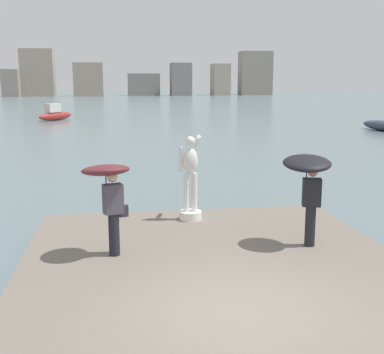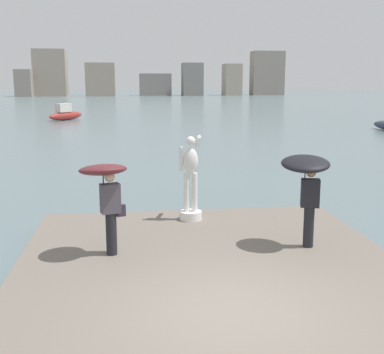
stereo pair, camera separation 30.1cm
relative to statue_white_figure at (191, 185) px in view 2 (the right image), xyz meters
The scene contains 7 objects.
ground_plane 34.86m from the statue_white_figure, 89.98° to the left, with size 400.00×400.00×0.00m, color slate.
pier 3.77m from the statue_white_figure, 89.82° to the right, with size 7.59×9.13×0.40m, color #70665B.
statue_white_figure is the anchor object (origin of this frame).
onlooker_left 3.18m from the statue_white_figure, 129.75° to the right, with size 1.20×1.22×1.93m.
onlooker_right 3.29m from the statue_white_figure, 47.81° to the right, with size 1.24×1.26×2.00m.
boat_near 41.30m from the statue_white_figure, 101.35° to the left, with size 3.54×4.78×1.72m.
distant_skyline 135.19m from the statue_white_figure, 92.36° to the left, with size 97.20×14.80×13.20m.
Camera 2 is at (-1.50, -7.00, 3.87)m, focal length 46.10 mm.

